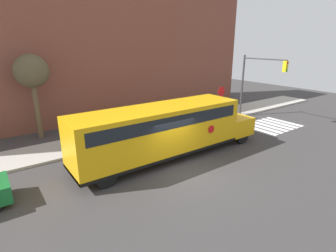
{
  "coord_description": "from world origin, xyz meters",
  "views": [
    {
      "loc": [
        -7.63,
        -9.25,
        6.24
      ],
      "look_at": [
        0.84,
        2.47,
        1.65
      ],
      "focal_mm": 28.0,
      "sensor_mm": 36.0,
      "label": 1
    }
  ],
  "objects_px": {
    "school_bus": "(165,129)",
    "stop_sign": "(221,98)",
    "traffic_light": "(256,77)",
    "tree_near_sidewalk": "(31,73)"
  },
  "relations": [
    {
      "from": "tree_near_sidewalk",
      "to": "traffic_light",
      "type": "bearing_deg",
      "value": -19.83
    },
    {
      "from": "traffic_light",
      "to": "tree_near_sidewalk",
      "type": "relative_size",
      "value": 0.95
    },
    {
      "from": "stop_sign",
      "to": "tree_near_sidewalk",
      "type": "bearing_deg",
      "value": 161.18
    },
    {
      "from": "stop_sign",
      "to": "traffic_light",
      "type": "distance_m",
      "value": 3.4
    },
    {
      "from": "stop_sign",
      "to": "traffic_light",
      "type": "xyz_separation_m",
      "value": [
        2.71,
        -1.23,
        1.64
      ]
    },
    {
      "from": "school_bus",
      "to": "stop_sign",
      "type": "xyz_separation_m",
      "value": [
        7.96,
        3.34,
        0.19
      ]
    },
    {
      "from": "tree_near_sidewalk",
      "to": "stop_sign",
      "type": "bearing_deg",
      "value": -18.82
    },
    {
      "from": "stop_sign",
      "to": "traffic_light",
      "type": "relative_size",
      "value": 0.54
    },
    {
      "from": "stop_sign",
      "to": "tree_near_sidewalk",
      "type": "relative_size",
      "value": 0.51
    },
    {
      "from": "school_bus",
      "to": "traffic_light",
      "type": "distance_m",
      "value": 11.02
    }
  ]
}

